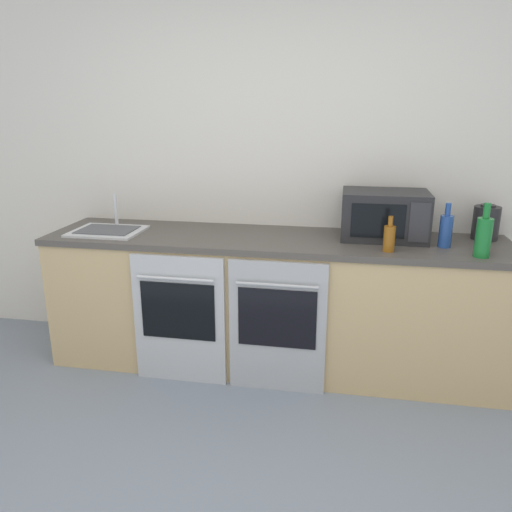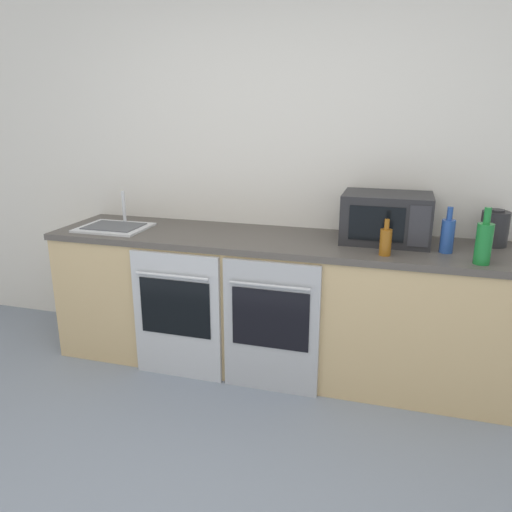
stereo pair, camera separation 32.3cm
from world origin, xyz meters
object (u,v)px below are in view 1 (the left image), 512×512
Objects in this scene: bottle_green at (484,236)px; sink at (108,230)px; oven_left at (179,319)px; kettle at (486,223)px; bottle_amber at (389,238)px; oven_right at (277,327)px; bottle_blue at (446,230)px; microwave at (384,215)px.

sink is (-2.29, 0.15, -0.10)m from bottle_green.
sink is at bearing 154.29° from oven_left.
kettle is at bearing 6.10° from sink.
bottle_amber reaches higher than oven_left.
oven_left is at bearing 180.00° from oven_right.
bottle_blue is 0.87× the size of bottle_green.
oven_left is 1.69m from bottle_blue.
sink is at bearing 175.72° from bottle_amber.
bottle_green reaches higher than bottle_blue.
oven_left is at bearing -163.99° from kettle.
oven_right is at bearing -163.01° from bottle_blue.
oven_right is 3.80× the size of kettle.
bottle_blue is (0.34, -0.15, -0.05)m from microwave.
microwave reaches higher than oven_left.
kettle reaches higher than bottle_amber.
bottle_green is (0.51, -0.32, -0.03)m from microwave.
microwave is at bearing 156.67° from bottle_blue.
bottle_blue is at bearing -23.33° from microwave.
sink is at bearing 167.01° from oven_right.
kettle is (1.84, 0.53, 0.57)m from oven_left.
oven_left is 4.04× the size of bottle_amber.
bottle_amber is at bearing -87.44° from microwave.
oven_right is 0.83m from bottle_amber.
bottle_amber is at bearing -155.13° from bottle_blue.
bottle_green is at bearing -2.37° from bottle_amber.
bottle_green is 1.38× the size of kettle.
oven_left is 0.79m from sink.
bottle_amber is 1.80m from sink.
bottle_green reaches higher than sink.
bottle_green is 1.47× the size of bottle_amber.
microwave is at bearing 5.39° from sink.
bottle_amber is at bearing -4.28° from sink.
sink is at bearing -174.61° from microwave.
microwave is at bearing -171.86° from kettle.
bottle_amber is (1.23, 0.14, 0.54)m from oven_left.
bottle_green reaches higher than oven_left.
bottle_amber is (-0.33, -0.15, -0.02)m from bottle_blue.
oven_right is 1.85× the size of sink.
bottle_amber is (0.01, -0.30, -0.07)m from microwave.
bottle_blue is 0.24m from bottle_green.
oven_right is 1.58× the size of microwave.
sink reaches higher than bottle_amber.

